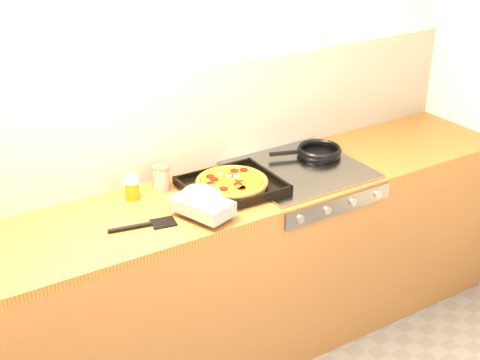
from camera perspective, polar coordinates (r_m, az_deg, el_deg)
room_shell at (r=3.15m, az=-4.54°, el=4.92°), size 3.20×3.20×3.20m
counter_run at (r=3.25m, az=-1.69°, el=-8.25°), size 3.20×0.62×0.90m
stovetop at (r=3.25m, az=5.05°, el=0.84°), size 0.60×0.56×0.02m
pizza_on_tray at (r=2.96m, az=-1.47°, el=-0.74°), size 0.56×0.48×0.07m
frying_pan at (r=3.39m, az=6.69°, el=2.44°), size 0.39×0.28×0.04m
tomato_can at (r=3.05m, az=-6.73°, el=0.17°), size 0.10×0.10×0.12m
juice_glass at (r=2.98m, az=-9.21°, el=-0.67°), size 0.07×0.07×0.11m
wooden_spoon at (r=3.21m, az=-0.40°, el=0.78°), size 0.29×0.13×0.02m
black_spatula at (r=2.77m, az=-8.21°, el=-3.85°), size 0.29×0.11×0.02m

